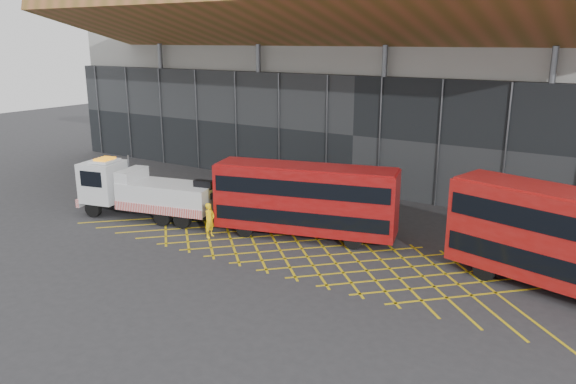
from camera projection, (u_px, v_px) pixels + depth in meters
The scene contains 6 objects.
ground_plane at pixel (228, 232), 31.18m from camera, with size 120.00×120.00×0.00m, color #2D2D30.
road_markings at pixel (302, 249), 28.68m from camera, with size 26.36×7.16×0.01m.
construction_building at pixel (395, 58), 42.76m from camera, with size 55.00×23.97×18.00m.
recovery_truck at pixel (143, 191), 33.31m from camera, with size 10.11×4.17×3.52m.
bus_towed at pixel (305, 198), 29.81m from camera, with size 9.96×4.69×3.96m.
worker at pixel (210, 220), 30.17m from camera, with size 0.69×0.45×1.90m, color yellow.
Camera 1 is at (18.71, -23.04, 10.36)m, focal length 35.00 mm.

